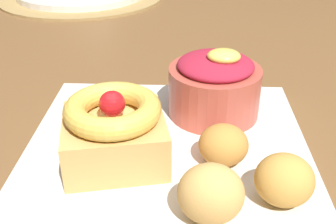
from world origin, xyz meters
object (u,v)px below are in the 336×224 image
fritter_middle (223,145)px  fritter_back (284,180)px  front_plate (167,153)px  fritter_front (211,194)px  berry_ramekin (215,85)px  cake_slice (114,130)px

fritter_middle → fritter_back: bearing=-48.8°
front_plate → fritter_front: (0.04, -0.09, 0.03)m
berry_ramekin → fritter_front: bearing=-93.9°
cake_slice → berry_ramekin: 0.13m
fritter_back → cake_slice: bearing=160.7°
front_plate → cake_slice: 0.06m
front_plate → cake_slice: bearing=-155.5°
fritter_front → fritter_middle: bearing=78.2°
front_plate → cake_slice: cake_slice is taller
front_plate → berry_ramekin: size_ratio=2.78×
front_plate → fritter_middle: 0.06m
fritter_front → fritter_back: bearing=20.0°
front_plate → fritter_back: (0.09, -0.07, 0.03)m
front_plate → fritter_middle: bearing=-21.6°
berry_ramekin → fritter_back: (0.05, -0.14, -0.01)m
berry_ramekin → cake_slice: bearing=-135.9°
berry_ramekin → fritter_back: berry_ramekin is taller
front_plate → berry_ramekin: 0.09m
fritter_back → fritter_front: bearing=-160.0°
fritter_front → front_plate: bearing=111.7°
fritter_front → fritter_middle: fritter_front is taller
cake_slice → berry_ramekin: (0.09, 0.09, 0.00)m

